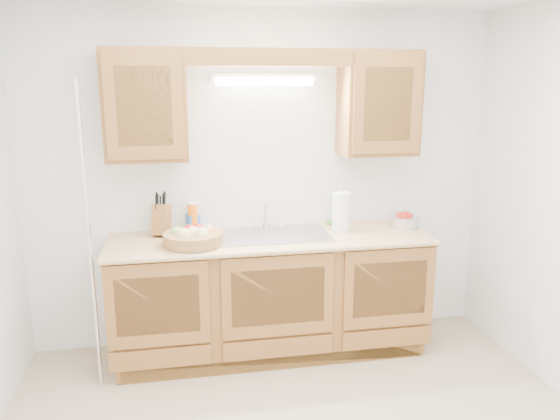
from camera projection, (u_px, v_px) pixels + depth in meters
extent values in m
cube|color=silver|center=(264.00, 181.00, 4.13)|extent=(3.50, 0.02, 2.50)
cube|color=silver|center=(465.00, 410.00, 1.26)|extent=(3.50, 0.02, 2.50)
cube|color=brown|center=(271.00, 296.00, 4.03)|extent=(2.20, 0.60, 0.86)
cube|color=#E0B675|center=(271.00, 239.00, 3.91)|extent=(2.30, 0.63, 0.04)
cube|color=brown|center=(146.00, 105.00, 3.69)|extent=(0.55, 0.33, 0.75)
cube|color=brown|center=(379.00, 103.00, 3.98)|extent=(0.55, 0.33, 0.75)
cube|color=brown|center=(270.00, 57.00, 3.62)|extent=(2.20, 0.05, 0.12)
cylinder|color=white|center=(265.00, 82.00, 3.86)|extent=(0.70, 0.05, 0.05)
cube|color=white|center=(264.00, 77.00, 3.88)|extent=(0.76, 0.06, 0.05)
cube|color=#9E9EA3|center=(270.00, 235.00, 3.93)|extent=(0.84, 0.46, 0.01)
cube|color=#9E9EA3|center=(241.00, 248.00, 3.91)|extent=(0.39, 0.40, 0.16)
cube|color=#9E9EA3|center=(299.00, 245.00, 3.98)|extent=(0.39, 0.40, 0.16)
cylinder|color=silver|center=(266.00, 226.00, 4.11)|extent=(0.06, 0.06, 0.04)
cylinder|color=silver|center=(266.00, 216.00, 4.09)|extent=(0.02, 0.02, 0.16)
cylinder|color=silver|center=(267.00, 205.00, 4.03)|extent=(0.02, 0.12, 0.02)
cylinder|color=white|center=(281.00, 220.00, 4.13)|extent=(0.03, 0.03, 0.12)
cylinder|color=silver|center=(89.00, 242.00, 3.43)|extent=(0.03, 0.03, 2.00)
cube|color=white|center=(382.00, 189.00, 4.31)|extent=(0.08, 0.01, 0.12)
cylinder|color=olive|center=(193.00, 238.00, 3.70)|extent=(0.47, 0.47, 0.08)
sphere|color=#D8C67F|center=(183.00, 235.00, 3.64)|extent=(0.10, 0.10, 0.10)
sphere|color=#D8C67F|center=(202.00, 235.00, 3.65)|extent=(0.10, 0.10, 0.10)
sphere|color=tan|center=(208.00, 231.00, 3.76)|extent=(0.09, 0.09, 0.09)
sphere|color=red|center=(189.00, 231.00, 3.76)|extent=(0.09, 0.09, 0.09)
sphere|color=#72A53F|center=(176.00, 233.00, 3.71)|extent=(0.09, 0.09, 0.09)
sphere|color=#D8C67F|center=(193.00, 234.00, 3.68)|extent=(0.10, 0.10, 0.10)
sphere|color=red|center=(198.00, 229.00, 3.80)|extent=(0.09, 0.09, 0.09)
cube|color=brown|center=(161.00, 220.00, 3.93)|extent=(0.15, 0.20, 0.25)
cylinder|color=black|center=(156.00, 203.00, 3.87)|extent=(0.02, 0.04, 0.09)
cylinder|color=black|center=(160.00, 202.00, 3.88)|extent=(0.02, 0.04, 0.09)
cylinder|color=black|center=(165.00, 202.00, 3.88)|extent=(0.02, 0.04, 0.09)
cylinder|color=black|center=(158.00, 200.00, 3.91)|extent=(0.02, 0.04, 0.09)
cylinder|color=black|center=(163.00, 199.00, 3.91)|extent=(0.02, 0.04, 0.09)
cylinder|color=black|center=(156.00, 198.00, 3.93)|extent=(0.02, 0.04, 0.09)
cylinder|color=black|center=(165.00, 197.00, 3.94)|extent=(0.02, 0.04, 0.09)
cylinder|color=orange|center=(193.00, 218.00, 4.01)|extent=(0.08, 0.08, 0.21)
cylinder|color=white|center=(192.00, 203.00, 3.98)|extent=(0.07, 0.07, 0.01)
imported|color=blue|center=(193.00, 219.00, 4.03)|extent=(0.11, 0.11, 0.19)
cube|color=#CC333F|center=(333.00, 224.00, 4.25)|extent=(0.11, 0.08, 0.01)
cube|color=green|center=(333.00, 222.00, 4.25)|extent=(0.11, 0.08, 0.02)
cylinder|color=silver|center=(341.00, 230.00, 4.06)|extent=(0.16, 0.16, 0.01)
cylinder|color=silver|center=(341.00, 209.00, 4.03)|extent=(0.02, 0.02, 0.33)
cylinder|color=white|center=(341.00, 211.00, 4.03)|extent=(0.16, 0.16, 0.28)
sphere|color=silver|center=(342.00, 187.00, 3.99)|extent=(0.02, 0.02, 0.02)
cylinder|color=silver|center=(403.00, 222.00, 4.14)|extent=(0.25, 0.25, 0.09)
sphere|color=red|center=(400.00, 216.00, 4.12)|extent=(0.06, 0.06, 0.06)
sphere|color=red|center=(406.00, 215.00, 4.15)|extent=(0.06, 0.06, 0.06)
sphere|color=red|center=(405.00, 217.00, 4.10)|extent=(0.06, 0.06, 0.06)
sphere|color=red|center=(409.00, 216.00, 4.12)|extent=(0.06, 0.06, 0.06)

